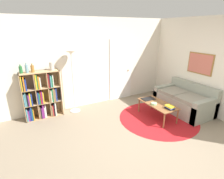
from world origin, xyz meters
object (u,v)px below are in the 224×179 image
couch (185,101)px  bottle_left (21,70)px  bookshelf (41,96)px  bowl (154,104)px  bottle_middle (27,69)px  bottle_right (32,69)px  laptop (148,99)px  vase_on_shelf (52,66)px  floor_lamp (71,61)px  coffee_table (157,105)px

couch → bottle_left: (-4.06, 1.54, 1.06)m
bookshelf → bowl: 2.97m
bottle_middle → couch: bearing=-21.0°
bookshelf → bottle_right: (-0.10, -0.00, 0.75)m
laptop → vase_on_shelf: size_ratio=1.69×
bottle_right → floor_lamp: bearing=-3.5°
floor_lamp → couch: (2.83, -1.46, -1.17)m
couch → bottle_middle: (-3.93, 1.51, 1.07)m
bowl → bottle_left: 3.42m
coffee_table → bottle_middle: (-2.93, 1.46, 0.99)m
bottle_right → bottle_left: bearing=175.2°
bookshelf → bottle_middle: bottle_middle is taller
vase_on_shelf → bookshelf: bearing=-179.4°
coffee_table → bottle_right: (-2.81, 1.47, 0.98)m
bowl → bottle_middle: bottle_middle is taller
floor_lamp → bottle_middle: size_ratio=7.03×
laptop → bowl: size_ratio=2.42×
bottle_left → couch: bearing=-20.8°
bookshelf → couch: bookshelf is taller
coffee_table → laptop: (-0.04, 0.35, 0.05)m
bowl → coffee_table: bearing=7.8°
laptop → bowl: (-0.10, -0.37, 0.01)m
bookshelf → coffee_table: (2.70, -1.48, -0.23)m
coffee_table → laptop: 0.35m
couch → vase_on_shelf: vase_on_shelf is taller
couch → laptop: bearing=159.1°
bottle_middle → bottle_right: (0.13, 0.01, -0.01)m
bottle_left → vase_on_shelf: size_ratio=0.99×
coffee_table → bowl: (-0.14, -0.02, 0.06)m
coffee_table → bottle_right: bottle_right is taller
floor_lamp → coffee_table: size_ratio=1.62×
bowl → vase_on_shelf: 2.83m
floor_lamp → bottle_left: (-1.23, 0.08, -0.11)m
couch → bottle_right: 4.23m
bottle_right → bottle_middle: bearing=-174.4°
floor_lamp → coffee_table: bearing=-37.5°
laptop → bottle_left: bearing=159.3°
floor_lamp → vase_on_shelf: floor_lamp is taller
floor_lamp → bottle_right: 0.98m
coffee_table → bowl: bowl is taller
coffee_table → laptop: laptop is taller
bottle_middle → bowl: bearing=-27.9°
bowl → bookshelf: bearing=149.8°
bookshelf → coffee_table: bookshelf is taller
floor_lamp → coffee_table: 2.56m
coffee_table → bottle_middle: bearing=153.6°
couch → bottle_middle: bottle_middle is taller
couch → bottle_right: bearing=158.2°
coffee_table → bottle_right: 3.32m
laptop → bottle_right: (-2.77, 1.12, 0.93)m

